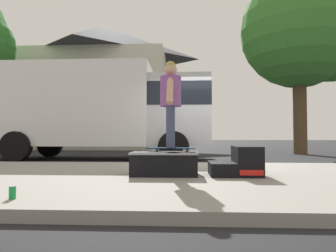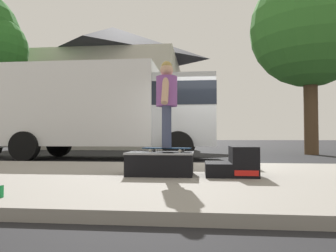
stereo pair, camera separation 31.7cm
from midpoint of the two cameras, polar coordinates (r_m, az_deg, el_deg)
ground_plane at (r=8.12m, az=6.20°, el=-7.15°), size 140.00×140.00×0.00m
sidewalk_slab at (r=5.14m, az=8.03°, el=-9.46°), size 50.00×5.00×0.12m
skate_box at (r=5.10m, az=-2.40°, el=-6.64°), size 1.05×0.73×0.37m
kicker_ramp at (r=5.12m, az=10.99°, el=-6.64°), size 0.79×0.74×0.46m
skateboard at (r=5.13m, az=-1.30°, el=-4.08°), size 0.80×0.34×0.07m
skater_kid at (r=5.17m, az=-1.29°, el=5.34°), size 0.35×0.73×1.42m
soda_can at (r=3.57m, az=-28.68°, el=-10.54°), size 0.07×0.07×0.13m
box_truck at (r=10.70m, az=-12.18°, el=3.25°), size 6.91×2.63×3.05m
street_tree_main at (r=15.24m, az=23.08°, el=15.05°), size 5.42×4.93×7.78m
house_behind at (r=22.22m, az=-12.51°, el=7.13°), size 9.54×8.22×8.40m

